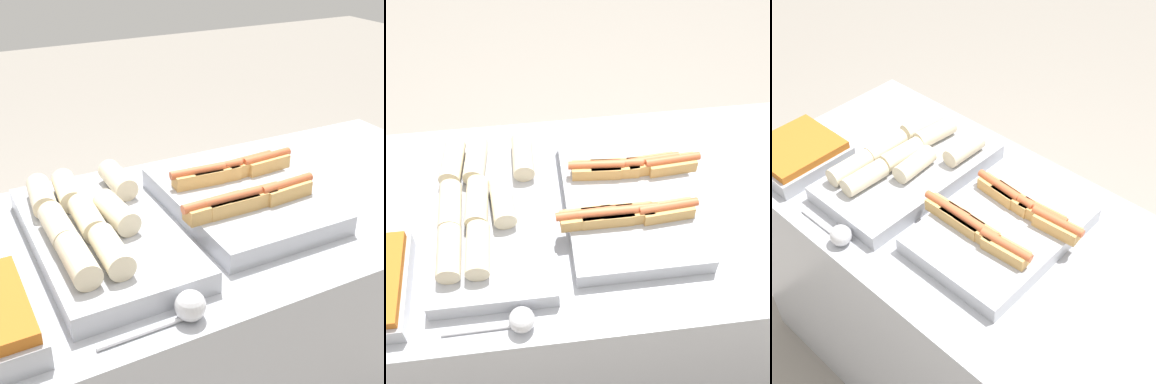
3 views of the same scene
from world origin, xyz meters
TOP-DOWN VIEW (x-y plane):
  - ground_plane at (0.00, 0.00)m, footprint 12.00×12.00m
  - counter at (0.00, 0.00)m, footprint 1.59×0.73m
  - tray_hotdogs at (0.06, -0.00)m, footprint 0.41×0.47m
  - tray_wraps at (-0.32, 0.01)m, footprint 0.30×0.55m
  - serving_spoon_near at (-0.25, -0.31)m, footprint 0.21×0.06m

SIDE VIEW (x-z plane):
  - ground_plane at x=0.00m, z-range 0.00..0.00m
  - counter at x=0.00m, z-range 0.00..0.86m
  - serving_spoon_near at x=-0.25m, z-range 0.85..0.91m
  - tray_hotdogs at x=0.06m, z-range 0.84..0.94m
  - tray_wraps at x=-0.32m, z-range 0.84..0.95m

